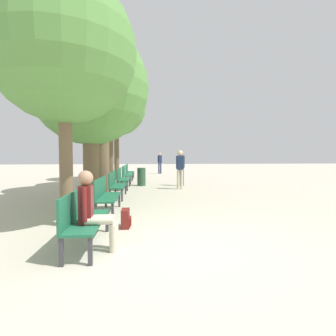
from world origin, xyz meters
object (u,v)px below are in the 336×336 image
object	(u,v)px
bench_row_2	(115,183)
tree_row_1	(90,87)
tree_row_0	(64,51)
bench_row_0	(82,215)
bench_row_5	(129,171)
tree_row_4	(116,106)
trash_bin	(141,177)
pedestrian_mid	(160,162)
tree_row_3	(110,105)
bench_row_3	(122,177)
backpack	(126,219)
person_seated	(94,209)
tree_row_2	(102,78)
bench_row_1	(105,193)
bench_row_4	(126,173)
pedestrian_far	(180,167)
pedestrian_near	(181,166)

from	to	relation	value
bench_row_2	tree_row_1	distance (m)	3.38
tree_row_0	bench_row_0	bearing A→B (deg)	-64.81
bench_row_5	tree_row_4	bearing A→B (deg)	-121.47
bench_row_0	trash_bin	distance (m)	8.73
trash_bin	pedestrian_mid	bearing A→B (deg)	80.54
bench_row_5	tree_row_3	xyz separation A→B (m)	(-0.64, -4.06, 3.48)
bench_row_2	pedestrian_mid	distance (m)	12.25
bench_row_0	bench_row_3	distance (m)	7.60
bench_row_3	tree_row_1	xyz separation A→B (m)	(-0.64, -3.56, 3.15)
backpack	bench_row_0	bearing A→B (deg)	-121.14
person_seated	tree_row_2	bearing A→B (deg)	97.71
bench_row_3	backpack	bearing A→B (deg)	-84.27
bench_row_0	backpack	world-z (taller)	bench_row_0
bench_row_1	person_seated	xyz separation A→B (m)	(0.24, -2.79, 0.16)
bench_row_0	bench_row_4	bearing A→B (deg)	90.00
bench_row_2	tree_row_3	bearing A→B (deg)	100.31
bench_row_0	trash_bin	xyz separation A→B (m)	(0.89, 8.69, -0.08)
tree_row_0	backpack	bearing A→B (deg)	-12.48
tree_row_2	tree_row_1	bearing A→B (deg)	-90.00
bench_row_3	bench_row_4	xyz separation A→B (m)	(0.00, 2.53, 0.00)
trash_bin	bench_row_0	bearing A→B (deg)	-95.82
pedestrian_far	person_seated	bearing A→B (deg)	-107.86
bench_row_4	tree_row_4	size ratio (longest dim) A/B	0.27
bench_row_1	tree_row_0	world-z (taller)	tree_row_0
bench_row_4	tree_row_4	distance (m)	4.25
bench_row_0	tree_row_4	bearing A→B (deg)	93.18
pedestrian_far	tree_row_4	bearing A→B (deg)	126.44
tree_row_2	pedestrian_far	xyz separation A→B (m)	(3.28, 0.86, -3.63)
tree_row_3	backpack	world-z (taller)	tree_row_3
person_seated	pedestrian_mid	world-z (taller)	pedestrian_mid
bench_row_4	tree_row_0	bearing A→B (deg)	-94.21
bench_row_2	pedestrian_mid	size ratio (longest dim) A/B	0.98
bench_row_5	pedestrian_mid	distance (m)	5.00
person_seated	pedestrian_near	size ratio (longest dim) A/B	0.74
bench_row_4	pedestrian_far	xyz separation A→B (m)	(2.64, -2.96, 0.47)
tree_row_0	tree_row_1	bearing A→B (deg)	90.00
bench_row_1	tree_row_3	size ratio (longest dim) A/B	0.31
bench_row_1	bench_row_5	world-z (taller)	same
bench_row_5	tree_row_3	world-z (taller)	tree_row_3
tree_row_1	trash_bin	size ratio (longest dim) A/B	6.19
bench_row_2	tree_row_1	size ratio (longest dim) A/B	0.31
bench_row_3	trash_bin	size ratio (longest dim) A/B	1.91
bench_row_5	bench_row_2	bearing A→B (deg)	-90.00
bench_row_1	pedestrian_near	world-z (taller)	pedestrian_near
bench_row_2	trash_bin	world-z (taller)	bench_row_2
bench_row_1	tree_row_3	xyz separation A→B (m)	(-0.64, 6.08, 3.48)
bench_row_1	bench_row_5	xyz separation A→B (m)	(0.00, 10.14, 0.00)
bench_row_0	bench_row_4	size ratio (longest dim) A/B	1.00
tree_row_1	backpack	bearing A→B (deg)	-66.30
tree_row_0	pedestrian_far	xyz separation A→B (m)	(3.28, 5.80, -2.75)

